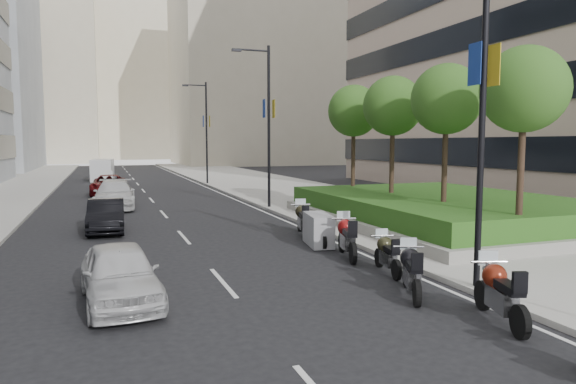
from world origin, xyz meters
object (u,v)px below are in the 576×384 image
lamp_post_1 (266,118)px  motorcycle_2 (411,271)px  motorcycle_3 (387,254)px  motorcycle_1 (499,293)px  motorcycle_4 (347,238)px  car_b (106,216)px  lamp_post_0 (478,87)px  motorcycle_5 (318,230)px  delivery_van (103,171)px  car_c (115,195)px  lamp_post_2 (205,127)px  motorcycle_6 (302,219)px  car_a (120,274)px  car_d (109,185)px

lamp_post_1 → motorcycle_2: lamp_post_1 is taller
lamp_post_1 → motorcycle_3: (-1.00, -14.63, -4.52)m
motorcycle_3 → motorcycle_1: bearing=-167.3°
motorcycle_4 → car_b: car_b is taller
lamp_post_0 → lamp_post_1: same height
motorcycle_3 → motorcycle_5: (-0.28, 4.31, 0.03)m
motorcycle_4 → delivery_van: delivery_van is taller
car_b → car_c: bearing=88.3°
lamp_post_2 → motorcycle_1: bearing=-91.4°
motorcycle_1 → motorcycle_6: size_ratio=0.97×
motorcycle_4 → car_b: 10.71m
motorcycle_6 → lamp_post_0: bearing=-159.8°
motorcycle_4 → delivery_van: size_ratio=0.47×
car_b → motorcycle_5: bearing=-36.3°
lamp_post_0 → motorcycle_6: lamp_post_0 is taller
motorcycle_4 → lamp_post_0: bearing=-150.5°
motorcycle_2 → car_a: bearing=99.6°
car_c → motorcycle_5: bearing=-61.0°
motorcycle_6 → car_a: bearing=146.7°
lamp_post_1 → delivery_van: lamp_post_1 is taller
lamp_post_1 → car_a: lamp_post_1 is taller
lamp_post_2 → car_b: (-8.50, -22.62, -4.39)m
car_a → car_d: (0.10, 26.49, 0.02)m
motorcycle_5 → car_a: 8.38m
motorcycle_1 → motorcycle_4: bearing=19.8°
lamp_post_1 → car_a: 17.63m
delivery_van → motorcycle_3: bearing=-74.8°
motorcycle_5 → delivery_van: (-7.30, 36.73, 0.40)m
lamp_post_2 → motorcycle_2: lamp_post_2 is taller
lamp_post_0 → lamp_post_1: bearing=90.0°
motorcycle_5 → car_d: size_ratio=0.39×
delivery_van → lamp_post_1: bearing=-67.3°
car_b → car_d: (0.32, 16.17, 0.04)m
motorcycle_1 → car_b: 16.23m
lamp_post_0 → delivery_van: (-8.58, 43.41, -4.09)m
motorcycle_2 → delivery_van: size_ratio=0.41×
motorcycle_1 → motorcycle_3: size_ratio=1.13×
lamp_post_2 → motorcycle_6: (-1.04, -26.13, -4.42)m
motorcycle_1 → lamp_post_1: bearing=14.7°
lamp_post_1 → motorcycle_4: size_ratio=3.72×
motorcycle_4 → delivery_van: (-7.40, 38.85, 0.32)m
motorcycle_5 → car_a: (-6.99, -4.61, 0.12)m
lamp_post_0 → car_d: bearing=106.0°
motorcycle_5 → car_c: 15.30m
motorcycle_4 → motorcycle_5: size_ratio=1.21×
car_b → delivery_van: 31.03m
car_a → car_d: size_ratio=0.79×
lamp_post_0 → lamp_post_2: size_ratio=1.00×
lamp_post_0 → motorcycle_2: size_ratio=4.24×
car_d → motorcycle_6: bearing=-66.5°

